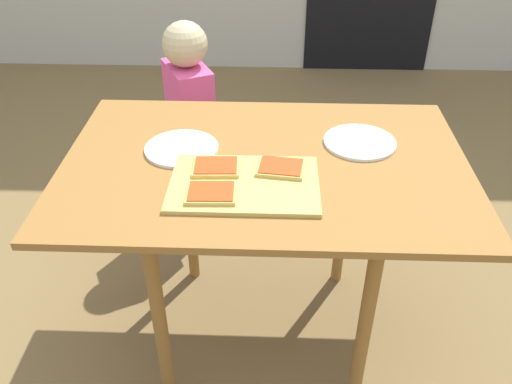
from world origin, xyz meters
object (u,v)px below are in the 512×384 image
at_px(pizza_slice_far_right, 281,167).
at_px(pizza_slice_far_left, 216,167).
at_px(child_left, 191,119).
at_px(dining_table, 265,185).
at_px(plate_white_left, 182,148).
at_px(plate_white_right, 360,142).
at_px(pizza_slice_near_left, 211,193).
at_px(cutting_board, 244,184).

xyz_separation_m(pizza_slice_far_right, pizza_slice_far_left, (-0.18, -0.00, 0.00)).
bearing_deg(pizza_slice_far_left, child_left, 104.54).
bearing_deg(dining_table, child_left, 116.40).
bearing_deg(dining_table, pizza_slice_far_left, -154.09).
height_order(pizza_slice_far_left, plate_white_left, pizza_slice_far_left).
distance_m(plate_white_right, child_left, 0.83).
relative_size(pizza_slice_far_right, plate_white_right, 0.64).
relative_size(pizza_slice_far_right, pizza_slice_far_left, 1.06).
relative_size(dining_table, plate_white_left, 5.34).
bearing_deg(pizza_slice_near_left, cutting_board, 37.23).
bearing_deg(cutting_board, plate_white_right, 35.43).
bearing_deg(child_left, cutting_board, -70.99).
distance_m(dining_table, plate_white_right, 0.32).
xyz_separation_m(cutting_board, plate_white_left, (-0.20, 0.18, -0.00)).
distance_m(dining_table, pizza_slice_far_left, 0.18).
height_order(cutting_board, plate_white_right, cutting_board).
xyz_separation_m(pizza_slice_far_right, child_left, (-0.36, 0.71, -0.22)).
xyz_separation_m(pizza_slice_far_left, pizza_slice_near_left, (0.00, -0.13, 0.00)).
xyz_separation_m(plate_white_right, child_left, (-0.60, 0.53, -0.21)).
height_order(dining_table, pizza_slice_far_left, pizza_slice_far_left).
bearing_deg(pizza_slice_near_left, dining_table, 54.73).
xyz_separation_m(cutting_board, child_left, (-0.27, 0.77, -0.21)).
xyz_separation_m(cutting_board, plate_white_right, (0.34, 0.24, -0.00)).
bearing_deg(plate_white_left, child_left, 96.66).
relative_size(cutting_board, plate_white_right, 1.83).
relative_size(cutting_board, pizza_slice_far_left, 3.00).
height_order(dining_table, cutting_board, cutting_board).
bearing_deg(pizza_slice_far_left, pizza_slice_near_left, -89.98).
relative_size(pizza_slice_far_right, plate_white_left, 0.64).
xyz_separation_m(pizza_slice_far_left, plate_white_left, (-0.12, 0.12, -0.01)).
relative_size(cutting_board, pizza_slice_near_left, 3.02).
distance_m(cutting_board, pizza_slice_near_left, 0.10).
relative_size(dining_table, child_left, 1.25).
xyz_separation_m(cutting_board, pizza_slice_far_right, (0.10, 0.07, 0.01)).
distance_m(dining_table, pizza_slice_near_left, 0.26).
bearing_deg(cutting_board, pizza_slice_far_right, 34.05).
height_order(dining_table, pizza_slice_near_left, pizza_slice_near_left).
bearing_deg(plate_white_right, child_left, 138.58).
relative_size(cutting_board, plate_white_left, 1.83).
height_order(cutting_board, child_left, child_left).
distance_m(pizza_slice_far_left, plate_white_left, 0.17).
xyz_separation_m(dining_table, cutting_board, (-0.05, -0.13, 0.09)).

